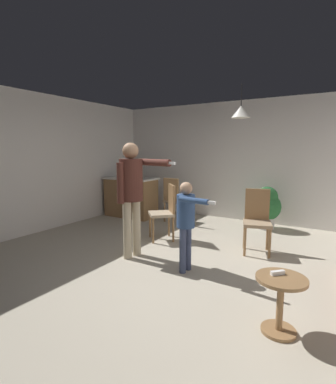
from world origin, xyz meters
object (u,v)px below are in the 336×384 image
(person_child, at_px, (186,217))
(person_adult, at_px, (132,187))
(dining_chair_near_wall, at_px, (174,198))
(kitchen_counter, at_px, (131,197))
(dining_chair_centre_back, at_px, (257,218))
(dining_chair_by_counter, at_px, (165,210))
(potted_plant_corner, at_px, (267,206))
(side_table_by_couch, at_px, (280,298))
(spare_remote_on_table, at_px, (278,273))

(person_child, bearing_deg, person_adult, -86.90)
(person_child, height_order, dining_chair_near_wall, person_child)
(kitchen_counter, bearing_deg, dining_chair_centre_back, -15.50)
(dining_chair_by_counter, xyz_separation_m, potted_plant_corner, (1.40, 1.68, -0.06))
(person_adult, distance_m, potted_plant_corner, 3.06)
(side_table_by_couch, height_order, spare_remote_on_table, spare_remote_on_table)
(dining_chair_by_counter, bearing_deg, person_adult, 138.73)
(person_child, distance_m, dining_chair_centre_back, 1.41)
(person_child, bearing_deg, side_table_by_couch, 67.17)
(person_adult, height_order, dining_chair_by_counter, person_adult)
(person_child, bearing_deg, dining_chair_by_counter, -130.98)
(person_child, bearing_deg, dining_chair_near_wall, -140.29)
(side_table_by_couch, relative_size, dining_chair_centre_back, 0.52)
(kitchen_counter, xyz_separation_m, dining_chair_by_counter, (1.69, -1.12, 0.07))
(kitchen_counter, height_order, dining_chair_by_counter, dining_chair_by_counter)
(side_table_by_couch, xyz_separation_m, spare_remote_on_table, (-0.04, 0.04, 0.21))
(kitchen_counter, relative_size, person_child, 1.04)
(potted_plant_corner, bearing_deg, person_adult, -117.05)
(dining_chair_near_wall, xyz_separation_m, spare_remote_on_table, (2.75, -2.90, -0.01))
(person_child, distance_m, spare_remote_on_table, 1.47)
(person_adult, bearing_deg, dining_chair_centre_back, 138.81)
(kitchen_counter, xyz_separation_m, person_adult, (1.72, -2.12, 0.59))
(person_adult, height_order, potted_plant_corner, person_adult)
(person_adult, distance_m, dining_chair_by_counter, 1.12)
(kitchen_counter, bearing_deg, side_table_by_couch, -36.00)
(side_table_by_couch, height_order, dining_chair_near_wall, dining_chair_near_wall)
(person_adult, xyz_separation_m, spare_remote_on_table, (2.22, -0.73, -0.53))
(dining_chair_near_wall, bearing_deg, person_adult, -72.47)
(dining_chair_centre_back, xyz_separation_m, potted_plant_corner, (-0.17, 1.46, -0.06))
(dining_chair_near_wall, height_order, potted_plant_corner, dining_chair_near_wall)
(dining_chair_by_counter, xyz_separation_m, dining_chair_centre_back, (1.57, 0.22, 0.00))
(dining_chair_near_wall, relative_size, dining_chair_centre_back, 1.00)
(dining_chair_near_wall, bearing_deg, spare_remote_on_table, -42.90)
(kitchen_counter, relative_size, dining_chair_near_wall, 1.26)
(kitchen_counter, relative_size, side_table_by_couch, 2.42)
(side_table_by_couch, height_order, dining_chair_centre_back, dining_chair_centre_back)
(person_adult, xyz_separation_m, person_child, (0.94, -0.05, -0.32))
(person_adult, xyz_separation_m, dining_chair_centre_back, (1.54, 1.21, -0.52))
(dining_chair_near_wall, bearing_deg, dining_chair_centre_back, -21.02)
(person_child, distance_m, dining_chair_by_counter, 1.44)
(dining_chair_near_wall, bearing_deg, potted_plant_corner, 18.54)
(kitchen_counter, xyz_separation_m, person_child, (2.66, -2.16, 0.27))
(person_adult, height_order, spare_remote_on_table, person_adult)
(kitchen_counter, xyz_separation_m, spare_remote_on_table, (3.94, -2.85, 0.06))
(kitchen_counter, distance_m, person_child, 3.44)
(person_adult, relative_size, person_child, 1.43)
(kitchen_counter, height_order, spare_remote_on_table, kitchen_counter)
(kitchen_counter, xyz_separation_m, dining_chair_near_wall, (1.18, 0.05, 0.07))
(dining_chair_centre_back, relative_size, spare_remote_on_table, 7.69)
(dining_chair_by_counter, bearing_deg, dining_chair_near_wall, -19.84)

